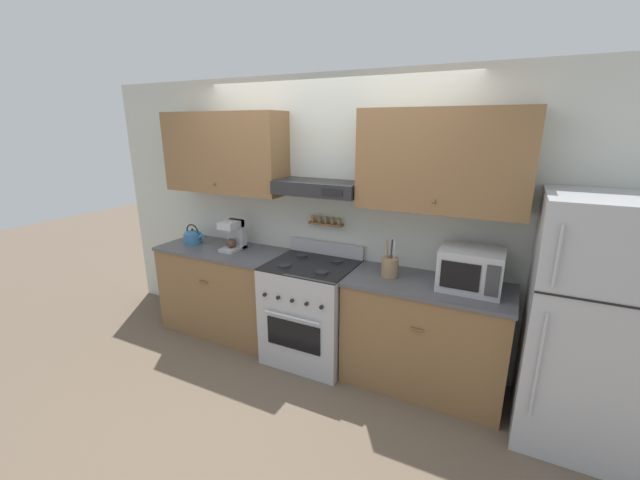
# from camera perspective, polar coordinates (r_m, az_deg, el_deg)

# --- Properties ---
(ground_plane) EXTENTS (16.00, 16.00, 0.00)m
(ground_plane) POSITION_cam_1_polar(r_m,az_deg,el_deg) (3.70, -3.31, -18.44)
(ground_plane) COLOR brown
(wall_back) EXTENTS (5.20, 0.46, 2.55)m
(wall_back) POSITION_cam_1_polar(r_m,az_deg,el_deg) (3.60, 0.74, 6.51)
(wall_back) COLOR silver
(wall_back) RESTS_ON ground_plane
(counter_left) EXTENTS (1.32, 0.62, 0.92)m
(counter_left) POSITION_cam_1_polar(r_m,az_deg,el_deg) (4.24, -13.61, -7.05)
(counter_left) COLOR brown
(counter_left) RESTS_ON ground_plane
(counter_right) EXTENTS (1.28, 0.62, 0.92)m
(counter_right) POSITION_cam_1_polar(r_m,az_deg,el_deg) (3.41, 14.91, -13.22)
(counter_right) COLOR brown
(counter_right) RESTS_ON ground_plane
(stove_range) EXTENTS (0.76, 0.70, 1.05)m
(stove_range) POSITION_cam_1_polar(r_m,az_deg,el_deg) (3.67, -1.26, -10.26)
(stove_range) COLOR #ADAFB5
(stove_range) RESTS_ON ground_plane
(refrigerator) EXTENTS (0.72, 0.76, 1.71)m
(refrigerator) POSITION_cam_1_polar(r_m,az_deg,el_deg) (3.17, 34.36, -10.08)
(refrigerator) COLOR #ADAFB5
(refrigerator) RESTS_ON ground_plane
(tea_kettle) EXTENTS (0.23, 0.18, 0.21)m
(tea_kettle) POSITION_cam_1_polar(r_m,az_deg,el_deg) (4.33, -17.99, 0.52)
(tea_kettle) COLOR teal
(tea_kettle) RESTS_ON counter_left
(coffee_maker) EXTENTS (0.16, 0.26, 0.30)m
(coffee_maker) POSITION_cam_1_polar(r_m,az_deg,el_deg) (3.99, -12.35, 0.82)
(coffee_maker) COLOR #ADAFB5
(coffee_maker) RESTS_ON counter_left
(microwave) EXTENTS (0.45, 0.36, 0.32)m
(microwave) POSITION_cam_1_polar(r_m,az_deg,el_deg) (3.15, 21.07, -4.03)
(microwave) COLOR #ADAFB5
(microwave) RESTS_ON counter_right
(utensil_crock) EXTENTS (0.14, 0.14, 0.31)m
(utensil_crock) POSITION_cam_1_polar(r_m,az_deg,el_deg) (3.26, 10.11, -3.86)
(utensil_crock) COLOR #8E7051
(utensil_crock) RESTS_ON counter_right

